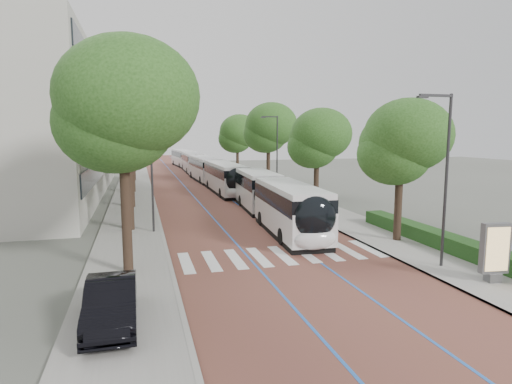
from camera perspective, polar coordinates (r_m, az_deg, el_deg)
ground at (r=21.71m, az=3.86°, el=-9.20°), size 160.00×160.00×0.00m
road at (r=60.31m, az=-8.76°, el=1.67°), size 11.00×140.00×0.02m
sidewalk_left at (r=59.92m, az=-15.90°, el=1.47°), size 4.00×140.00×0.12m
sidewalk_right at (r=61.62m, az=-1.81°, el=1.94°), size 4.00×140.00×0.12m
kerb_left at (r=59.93m, az=-14.09°, el=1.54°), size 0.20×140.00×0.14m
kerb_right at (r=61.20m, az=-3.54°, el=1.88°), size 0.20×140.00×0.14m
zebra_crossing at (r=22.67m, az=3.50°, el=-8.39°), size 10.55×3.60×0.01m
lane_line_left at (r=60.15m, az=-10.27°, el=1.64°), size 0.12×126.00×0.01m
lane_line_right at (r=60.51m, az=-7.25°, el=1.74°), size 0.12×126.00×0.01m
office_building at (r=49.22m, az=-30.50°, el=7.50°), size 18.11×40.00×14.00m
hedge at (r=25.94m, az=23.32°, el=-5.81°), size 1.20×14.00×0.80m
streetlight_near at (r=21.44m, az=23.74°, el=3.07°), size 1.82×0.20×8.00m
streetlight_far at (r=43.75m, az=2.61°, el=5.79°), size 1.82×0.20×8.00m
lamp_post_left at (r=27.68m, az=-13.73°, el=2.97°), size 0.14×0.14×8.00m
trees_left at (r=45.47m, az=-16.33°, el=8.05°), size 6.46×61.29×10.11m
trees_right at (r=47.63m, az=2.46°, el=7.53°), size 6.03×47.50×9.32m
lead_bus at (r=30.44m, az=2.50°, el=-1.12°), size 3.58×18.51×3.20m
bus_queued_0 at (r=45.61m, az=-4.07°, el=1.84°), size 2.63×12.42×3.20m
bus_queued_1 at (r=57.80m, az=-6.82°, el=3.06°), size 2.94×12.48×3.20m
bus_queued_2 at (r=71.59m, az=-8.48°, el=3.93°), size 2.71×12.43×3.20m
bus_queued_3 at (r=84.41m, az=-9.73°, el=4.47°), size 3.34×12.54×3.20m
ad_panel at (r=20.70m, az=29.23°, el=-6.90°), size 1.25×0.54×2.52m
parked_car at (r=15.17m, az=-18.73°, el=-13.75°), size 1.62×4.57×1.50m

